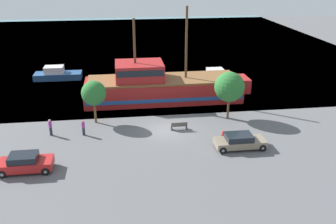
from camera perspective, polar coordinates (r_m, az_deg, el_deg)
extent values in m
plane|color=#5B5B5E|center=(38.21, -0.09, -2.80)|extent=(160.00, 160.00, 0.00)
plane|color=slate|center=(80.15, -4.27, 10.36)|extent=(80.00, 80.00, 0.00)
cube|color=#A31E1E|center=(46.38, -0.79, 3.39)|extent=(19.00, 5.73, 2.49)
cube|color=#234C93|center=(46.50, -0.79, 2.96)|extent=(18.62, 5.81, 0.45)
cube|color=#A31E1E|center=(48.45, 11.19, 4.25)|extent=(1.40, 3.15, 1.74)
cube|color=brown|center=(45.97, -0.80, 5.01)|extent=(18.24, 5.27, 0.25)
cube|color=#A31E1E|center=(45.41, -4.40, 6.25)|extent=(5.70, 4.58, 2.05)
cube|color=black|center=(45.33, -4.41, 6.62)|extent=(5.41, 4.64, 0.74)
cylinder|color=#4C331E|center=(45.30, 2.82, 10.48)|extent=(0.28, 0.28, 8.56)
cylinder|color=#4C331E|center=(44.76, -5.11, 9.44)|extent=(0.28, 0.28, 7.27)
cube|color=navy|center=(57.35, -16.38, 5.31)|extent=(6.74, 2.53, 0.91)
cube|color=silver|center=(57.18, -16.98, 6.19)|extent=(2.70, 1.97, 0.99)
cube|color=black|center=(57.05, -16.18, 6.24)|extent=(0.12, 1.77, 0.79)
cube|color=#2D333D|center=(53.87, 7.57, 5.02)|extent=(5.61, 2.19, 0.99)
cube|color=silver|center=(53.49, 7.18, 6.05)|extent=(2.24, 1.71, 1.03)
cube|color=black|center=(53.66, 7.88, 6.06)|extent=(0.12, 1.53, 0.82)
cube|color=#7F705B|center=(35.09, 10.91, -4.59)|extent=(4.62, 1.93, 0.61)
cube|color=black|center=(34.81, 10.76, -3.77)|extent=(2.40, 1.74, 0.52)
cylinder|color=black|center=(35.07, 14.20, -5.31)|extent=(0.66, 0.22, 0.66)
cylinder|color=gray|center=(35.07, 14.20, -5.31)|extent=(0.25, 0.25, 0.25)
cylinder|color=black|center=(36.52, 13.23, -4.08)|extent=(0.66, 0.22, 0.66)
cylinder|color=gray|center=(36.52, 13.23, -4.08)|extent=(0.25, 0.25, 0.25)
cylinder|color=black|center=(33.93, 8.35, -5.80)|extent=(0.66, 0.22, 0.66)
cylinder|color=gray|center=(33.93, 8.35, -5.80)|extent=(0.25, 0.25, 0.25)
cylinder|color=black|center=(35.43, 7.60, -4.50)|extent=(0.66, 0.22, 0.66)
cylinder|color=gray|center=(35.43, 7.60, -4.50)|extent=(0.25, 0.25, 0.25)
cube|color=#B21E1E|center=(32.94, -20.84, -7.46)|extent=(4.29, 1.91, 0.73)
cube|color=black|center=(32.68, -21.21, -6.49)|extent=(2.23, 1.72, 0.53)
cylinder|color=black|center=(31.97, -18.15, -8.59)|extent=(0.67, 0.22, 0.67)
cylinder|color=gray|center=(31.97, -18.15, -8.59)|extent=(0.25, 0.25, 0.25)
cylinder|color=black|center=(33.45, -17.67, -7.10)|extent=(0.67, 0.22, 0.67)
cylinder|color=gray|center=(33.45, -17.67, -7.10)|extent=(0.25, 0.25, 0.25)
cylinder|color=black|center=(32.80, -23.96, -8.66)|extent=(0.67, 0.22, 0.67)
cylinder|color=gray|center=(32.80, -23.96, -8.66)|extent=(0.25, 0.25, 0.25)
cylinder|color=black|center=(34.24, -23.22, -7.22)|extent=(0.67, 0.22, 0.67)
cylinder|color=gray|center=(34.24, -23.22, -7.22)|extent=(0.25, 0.25, 0.25)
cylinder|color=red|center=(36.86, 8.40, -3.54)|extent=(0.22, 0.22, 0.56)
sphere|color=red|center=(36.70, 8.43, -3.04)|extent=(0.25, 0.25, 0.25)
cylinder|color=red|center=(36.80, 8.16, -3.52)|extent=(0.10, 0.09, 0.09)
cylinder|color=red|center=(36.89, 8.64, -3.49)|extent=(0.10, 0.09, 0.09)
cube|color=#4C4742|center=(38.25, 1.69, -2.09)|extent=(1.66, 0.45, 0.05)
cube|color=#4C4742|center=(37.98, 1.74, -1.90)|extent=(1.66, 0.06, 0.40)
cube|color=#2D2D2D|center=(38.23, 0.55, -2.46)|extent=(0.12, 0.36, 0.40)
cube|color=#2D2D2D|center=(38.46, 2.82, -2.33)|extent=(0.12, 0.36, 0.40)
cylinder|color=#232838|center=(37.95, -12.72, -2.91)|extent=(0.27, 0.27, 0.79)
cylinder|color=#99338C|center=(37.67, -12.81, -1.94)|extent=(0.32, 0.32, 0.61)
sphere|color=tan|center=(37.51, -12.86, -1.37)|extent=(0.21, 0.21, 0.21)
cylinder|color=#232838|center=(38.75, -17.41, -2.83)|extent=(0.27, 0.27, 0.84)
cylinder|color=#99338C|center=(38.46, -17.53, -1.83)|extent=(0.32, 0.32, 0.64)
sphere|color=beige|center=(38.30, -17.60, -1.23)|extent=(0.23, 0.23, 0.23)
cylinder|color=brown|center=(40.37, -11.02, -0.12)|extent=(0.24, 0.24, 2.22)
sphere|color=#286B2D|center=(39.61, -11.25, 2.85)|extent=(2.59, 2.59, 2.59)
cylinder|color=brown|center=(41.35, 9.14, 0.54)|extent=(0.24, 0.24, 2.20)
sphere|color=#286B2D|center=(40.52, 9.35, 3.80)|extent=(3.23, 3.23, 3.23)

